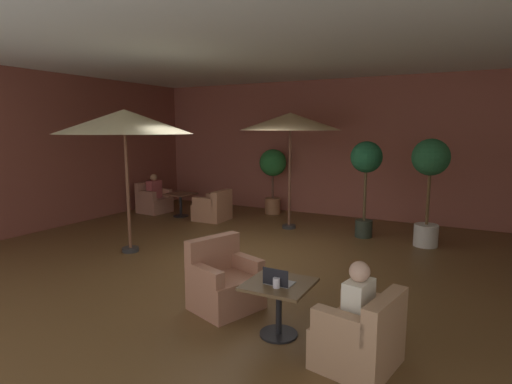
# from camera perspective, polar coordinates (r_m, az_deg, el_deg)

# --- Properties ---
(ground_plane) EXTENTS (10.45, 9.00, 0.02)m
(ground_plane) POSITION_cam_1_polar(r_m,az_deg,el_deg) (7.74, -1.60, -9.03)
(ground_plane) COLOR brown
(wall_back_brick) EXTENTS (10.45, 0.08, 3.65)m
(wall_back_brick) POSITION_cam_1_polar(r_m,az_deg,el_deg) (11.47, 9.59, 5.97)
(wall_back_brick) COLOR #AA5D4C
(wall_back_brick) RESTS_ON ground_plane
(wall_left_accent) EXTENTS (0.08, 9.00, 3.65)m
(wall_left_accent) POSITION_cam_1_polar(r_m,az_deg,el_deg) (10.94, -26.01, 5.08)
(wall_left_accent) COLOR brown
(wall_left_accent) RESTS_ON ground_plane
(ceiling_slab) EXTENTS (10.45, 9.00, 0.06)m
(ceiling_slab) POSITION_cam_1_polar(r_m,az_deg,el_deg) (7.50, -1.72, 18.92)
(ceiling_slab) COLOR silver
(ceiling_slab) RESTS_ON wall_back_brick
(cafe_table_front_left) EXTENTS (0.73, 0.73, 0.63)m
(cafe_table_front_left) POSITION_cam_1_polar(r_m,az_deg,el_deg) (4.85, 3.17, -14.14)
(cafe_table_front_left) COLOR black
(cafe_table_front_left) RESTS_ON ground_plane
(armchair_front_left_north) EXTENTS (0.84, 0.89, 0.79)m
(armchair_front_left_north) POSITION_cam_1_polar(r_m,az_deg,el_deg) (4.47, 14.17, -18.82)
(armchair_front_left_north) COLOR tan
(armchair_front_left_north) RESTS_ON ground_plane
(armchair_front_left_east) EXTENTS (0.94, 1.00, 0.92)m
(armchair_front_left_east) POSITION_cam_1_polar(r_m,az_deg,el_deg) (5.59, -4.41, -12.46)
(armchair_front_left_east) COLOR #B17559
(armchair_front_left_east) RESTS_ON ground_plane
(cafe_table_front_right) EXTENTS (0.70, 0.70, 0.63)m
(cafe_table_front_right) POSITION_cam_1_polar(r_m,az_deg,el_deg) (11.33, -10.35, -1.03)
(cafe_table_front_right) COLOR black
(cafe_table_front_right) RESTS_ON ground_plane
(armchair_front_right_north) EXTENTS (0.81, 0.81, 0.85)m
(armchair_front_right_north) POSITION_cam_1_polar(r_m,az_deg,el_deg) (12.09, -13.94, -1.24)
(armchair_front_right_north) COLOR #B17861
(armchair_front_right_north) RESTS_ON ground_plane
(armchair_front_right_east) EXTENTS (0.81, 0.79, 0.79)m
(armchair_front_right_east) POSITION_cam_1_polar(r_m,az_deg,el_deg) (10.77, -5.92, -2.30)
(armchair_front_right_east) COLOR tan
(armchair_front_right_east) RESTS_ON ground_plane
(patio_umbrella_tall_red) EXTENTS (2.35, 2.35, 2.72)m
(patio_umbrella_tall_red) POSITION_cam_1_polar(r_m,az_deg,el_deg) (9.66, 4.74, 9.57)
(patio_umbrella_tall_red) COLOR #2D2D2D
(patio_umbrella_tall_red) RESTS_ON ground_plane
(patio_umbrella_center_beige) EXTENTS (2.52, 2.52, 2.70)m
(patio_umbrella_center_beige) POSITION_cam_1_polar(r_m,az_deg,el_deg) (8.11, -17.67, 9.15)
(patio_umbrella_center_beige) COLOR #2D2D2D
(patio_umbrella_center_beige) RESTS_ON ground_plane
(potted_tree_left_corner) EXTENTS (0.67, 0.67, 2.09)m
(potted_tree_left_corner) POSITION_cam_1_polar(r_m,az_deg,el_deg) (9.17, 14.91, 3.23)
(potted_tree_left_corner) COLOR #323A2D
(potted_tree_left_corner) RESTS_ON ground_plane
(potted_tree_mid_left) EXTENTS (0.74, 0.74, 1.80)m
(potted_tree_mid_left) POSITION_cam_1_polar(r_m,az_deg,el_deg) (11.42, 2.34, 3.04)
(potted_tree_mid_left) COLOR #A46946
(potted_tree_mid_left) RESTS_ON ground_plane
(potted_tree_mid_right) EXTENTS (0.73, 0.73, 2.16)m
(potted_tree_mid_right) POSITION_cam_1_polar(r_m,az_deg,el_deg) (8.86, 22.81, 2.34)
(potted_tree_mid_right) COLOR silver
(potted_tree_mid_right) RESTS_ON ground_plane
(patron_blue_shirt) EXTENTS (0.27, 0.38, 0.66)m
(patron_blue_shirt) POSITION_cam_1_polar(r_m,az_deg,el_deg) (4.31, 13.95, -13.85)
(patron_blue_shirt) COLOR silver
(patron_blue_shirt) RESTS_ON ground_plane
(patron_by_window) EXTENTS (0.26, 0.40, 0.68)m
(patron_by_window) POSITION_cam_1_polar(r_m,az_deg,el_deg) (12.00, -13.86, 0.59)
(patron_by_window) COLOR #AA4A4A
(patron_by_window) RESTS_ON ground_plane
(iced_drink_cup) EXTENTS (0.08, 0.08, 0.11)m
(iced_drink_cup) POSITION_cam_1_polar(r_m,az_deg,el_deg) (4.63, 2.83, -12.39)
(iced_drink_cup) COLOR white
(iced_drink_cup) RESTS_ON cafe_table_front_left
(open_laptop) EXTENTS (0.31, 0.23, 0.20)m
(open_laptop) POSITION_cam_1_polar(r_m,az_deg,el_deg) (4.71, 3.01, -12.04)
(open_laptop) COLOR #9EA0A5
(open_laptop) RESTS_ON cafe_table_front_left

